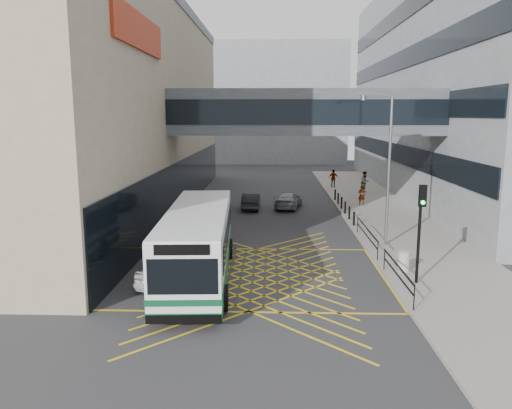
# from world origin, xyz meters

# --- Properties ---
(ground) EXTENTS (120.00, 120.00, 0.00)m
(ground) POSITION_xyz_m (0.00, 0.00, 0.00)
(ground) COLOR #333335
(building_whsmith) EXTENTS (24.17, 42.00, 16.00)m
(building_whsmith) POSITION_xyz_m (-17.98, 16.00, 8.00)
(building_whsmith) COLOR tan
(building_whsmith) RESTS_ON ground
(building_far) EXTENTS (28.00, 16.00, 18.00)m
(building_far) POSITION_xyz_m (-2.00, 60.00, 9.00)
(building_far) COLOR gray
(building_far) RESTS_ON ground
(skybridge) EXTENTS (20.00, 4.10, 3.00)m
(skybridge) POSITION_xyz_m (3.00, 12.00, 7.50)
(skybridge) COLOR #484D52
(skybridge) RESTS_ON ground
(pavement) EXTENTS (6.00, 54.00, 0.16)m
(pavement) POSITION_xyz_m (9.00, 15.00, 0.08)
(pavement) COLOR gray
(pavement) RESTS_ON ground
(box_junction) EXTENTS (12.00, 9.00, 0.01)m
(box_junction) POSITION_xyz_m (0.00, 0.00, 0.00)
(box_junction) COLOR gold
(box_junction) RESTS_ON ground
(bus) EXTENTS (3.34, 11.59, 3.21)m
(bus) POSITION_xyz_m (-2.44, -0.63, 1.72)
(bus) COLOR white
(bus) RESTS_ON ground
(car_white) EXTENTS (3.60, 5.14, 1.51)m
(car_white) POSITION_xyz_m (-3.32, -1.28, 0.76)
(car_white) COLOR silver
(car_white) RESTS_ON ground
(car_dark) EXTENTS (1.62, 4.07, 1.27)m
(car_dark) POSITION_xyz_m (-0.80, 16.48, 0.64)
(car_dark) COLOR black
(car_dark) RESTS_ON ground
(car_silver) EXTENTS (2.65, 4.63, 1.35)m
(car_silver) POSITION_xyz_m (2.16, 16.93, 0.68)
(car_silver) COLOR gray
(car_silver) RESTS_ON ground
(traffic_light) EXTENTS (0.31, 0.50, 4.31)m
(traffic_light) POSITION_xyz_m (7.13, -1.48, 2.97)
(traffic_light) COLOR black
(traffic_light) RESTS_ON pavement
(street_lamp) EXTENTS (1.86, 0.61, 8.19)m
(street_lamp) POSITION_xyz_m (7.07, 5.12, 4.83)
(street_lamp) COLOR slate
(street_lamp) RESTS_ON pavement
(litter_bin) EXTENTS (0.53, 0.53, 0.92)m
(litter_bin) POSITION_xyz_m (6.98, 0.23, 0.62)
(litter_bin) COLOR #ADA89E
(litter_bin) RESTS_ON pavement
(kerb_railings) EXTENTS (0.05, 12.54, 1.00)m
(kerb_railings) POSITION_xyz_m (6.15, 1.78, 0.88)
(kerb_railings) COLOR black
(kerb_railings) RESTS_ON pavement
(bollards) EXTENTS (0.14, 10.14, 0.90)m
(bollards) POSITION_xyz_m (6.25, 15.00, 0.61)
(bollards) COLOR black
(bollards) RESTS_ON pavement
(pedestrian_a) EXTENTS (0.65, 0.48, 1.57)m
(pedestrian_a) POSITION_xyz_m (8.06, 17.61, 0.95)
(pedestrian_a) COLOR gray
(pedestrian_a) RESTS_ON pavement
(pedestrian_b) EXTENTS (1.11, 0.99, 1.97)m
(pedestrian_b) POSITION_xyz_m (9.53, 24.26, 1.14)
(pedestrian_b) COLOR gray
(pedestrian_b) RESTS_ON pavement
(pedestrian_c) EXTENTS (1.05, 0.53, 1.75)m
(pedestrian_c) POSITION_xyz_m (7.03, 27.87, 1.03)
(pedestrian_c) COLOR gray
(pedestrian_c) RESTS_ON pavement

